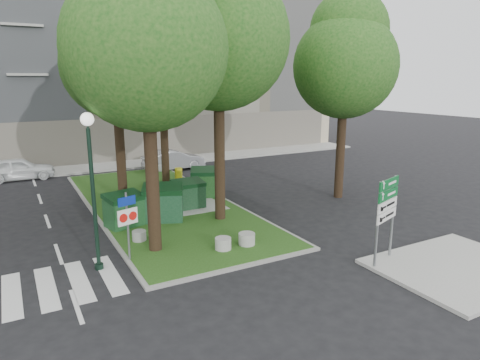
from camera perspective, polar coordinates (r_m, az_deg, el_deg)
ground at (r=13.82m, az=-1.82°, el=-11.99°), size 120.00×120.00×0.00m
median_island at (r=20.94m, az=-10.60°, el=-3.14°), size 6.00×16.00×0.12m
median_kerb at (r=20.95m, az=-10.60°, el=-3.17°), size 6.30×16.30×0.10m
sidewalk_corner at (r=15.49m, az=27.14°, el=-10.40°), size 5.00×4.00×0.12m
building_sidewalk at (r=30.75m, az=-17.70°, el=1.69°), size 42.00×3.00×0.12m
zebra_crossing at (r=14.09m, az=-18.81°, el=-12.20°), size 5.00×3.00×0.01m
apartment_building at (r=37.64m, az=-20.94°, el=15.64°), size 41.00×12.00×16.00m
tree_median_near_left at (r=14.42m, az=-12.25°, el=18.64°), size 5.20×5.20×10.53m
tree_median_near_right at (r=17.64m, az=-2.76°, el=20.06°), size 5.60×5.60×11.46m
tree_median_mid at (r=20.79m, az=-16.23°, el=15.75°), size 4.80×4.80×9.99m
tree_median_far at (r=24.65m, az=-10.45°, el=18.70°), size 5.80×5.80×11.93m
tree_street_right at (r=21.93m, az=13.97°, el=15.73°), size 5.00×5.00×10.06m
dumpster_a at (r=17.85m, az=-15.13°, el=-3.86°), size 1.70×1.39×1.38m
dumpster_b at (r=18.19m, az=-10.21°, el=-3.03°), size 1.97×1.70×1.54m
dumpster_c at (r=19.81m, az=-6.91°, el=-1.88°), size 1.45×1.03×1.32m
dumpster_d at (r=21.66m, az=-4.45°, el=-0.31°), size 1.89×1.66×1.47m
bollard_left at (r=16.26m, az=-13.29°, el=-7.23°), size 0.51×0.51×0.36m
bollard_right at (r=15.44m, az=0.91°, el=-7.85°), size 0.59×0.59×0.42m
bollard_mid at (r=15.06m, az=-2.26°, el=-8.46°), size 0.57×0.57×0.41m
litter_bin at (r=25.15m, az=-8.19°, el=0.74°), size 0.43×0.43×0.76m
street_lamp at (r=13.68m, az=-19.18°, el=0.80°), size 0.39×0.39×4.95m
traffic_sign_pole at (r=14.33m, az=-14.79°, el=-4.90°), size 0.70×0.25×2.39m
directional_sign at (r=14.36m, az=18.93°, el=-3.41°), size 1.31×0.50×2.75m
car_white at (r=28.84m, az=-27.42°, el=1.34°), size 4.03×1.72×1.36m
car_silver at (r=28.82m, az=-8.84°, el=2.66°), size 4.12×1.58×1.34m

